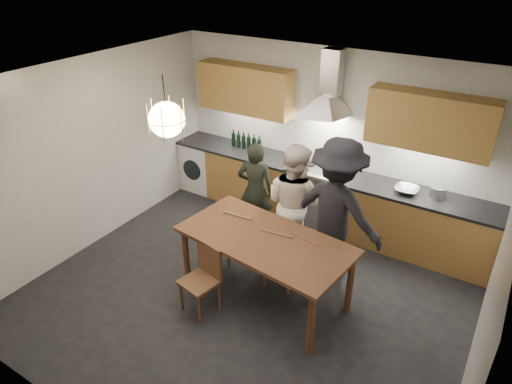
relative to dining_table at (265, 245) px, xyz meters
The scene contains 17 objects.
ground 0.78m from the dining_table, 161.62° to the right, with size 5.00×5.00×0.00m, color black.
room_shell 0.98m from the dining_table, 161.62° to the right, with size 5.02×4.52×2.61m.
counter_run 1.92m from the dining_table, 95.00° to the left, with size 5.00×0.62×0.90m.
range_stove 1.92m from the dining_table, 95.73° to the left, with size 0.90×0.60×0.92m.
wall_fixtures 2.30m from the dining_table, 95.39° to the left, with size 4.30×0.54×1.10m.
pendant_lamp 1.81m from the dining_table, behind, with size 0.43×0.43×0.70m.
dining_table is the anchor object (origin of this frame).
chair_back_left 0.68m from the dining_table, 148.83° to the left, with size 0.42×0.42×0.87m.
chair_back_mid 0.36m from the dining_table, 75.10° to the left, with size 0.43×0.43×0.86m.
chair_back_right 0.59m from the dining_table, 37.52° to the left, with size 0.47×0.47×0.85m.
chair_front 0.77m from the dining_table, 133.42° to the right, with size 0.45×0.45×0.85m.
person_left 1.40m from the dining_table, 126.40° to the left, with size 0.53×0.35×1.45m, color black.
person_mid 0.94m from the dining_table, 97.36° to the left, with size 0.80×0.63×1.66m, color #F2E2D1.
person_right 1.01m from the dining_table, 59.26° to the left, with size 1.22×0.70×1.88m, color black.
mixing_bowl 2.15m from the dining_table, 59.67° to the left, with size 0.31×0.31×0.08m, color #BCBCC0.
stock_pot 2.44m from the dining_table, 53.00° to the left, with size 0.20×0.20×0.14m, color #B8B8BC.
wine_bottles 2.50m from the dining_table, 127.91° to the left, with size 0.56×0.07×0.28m.
Camera 1 is at (2.38, -3.67, 3.81)m, focal length 32.00 mm.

